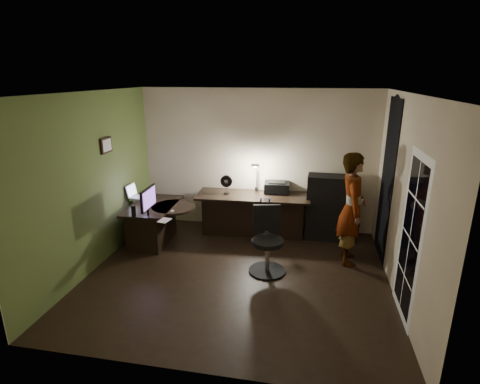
% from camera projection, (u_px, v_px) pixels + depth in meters
% --- Properties ---
extents(floor, '(4.50, 4.00, 0.01)m').
position_uv_depth(floor, '(237.00, 275.00, 5.72)').
color(floor, black).
rests_on(floor, ground).
extents(ceiling, '(4.50, 4.00, 0.01)m').
position_uv_depth(ceiling, '(236.00, 92.00, 4.90)').
color(ceiling, silver).
rests_on(ceiling, floor).
extents(wall_back, '(4.50, 0.01, 2.70)m').
position_uv_depth(wall_back, '(257.00, 160.00, 7.19)').
color(wall_back, '#BEAC8D').
rests_on(wall_back, floor).
extents(wall_front, '(4.50, 0.01, 2.70)m').
position_uv_depth(wall_front, '(194.00, 255.00, 3.43)').
color(wall_front, '#BEAC8D').
rests_on(wall_front, floor).
extents(wall_left, '(0.01, 4.00, 2.70)m').
position_uv_depth(wall_left, '(92.00, 183.00, 5.71)').
color(wall_left, '#BEAC8D').
rests_on(wall_left, floor).
extents(wall_right, '(0.01, 4.00, 2.70)m').
position_uv_depth(wall_right, '(405.00, 200.00, 4.91)').
color(wall_right, '#BEAC8D').
rests_on(wall_right, floor).
extents(green_wall_overlay, '(0.00, 4.00, 2.70)m').
position_uv_depth(green_wall_overlay, '(93.00, 183.00, 5.70)').
color(green_wall_overlay, '#4F622B').
rests_on(green_wall_overlay, floor).
extents(arched_doorway, '(0.01, 0.90, 2.60)m').
position_uv_depth(arched_doorway, '(387.00, 181.00, 6.01)').
color(arched_doorway, black).
rests_on(arched_doorway, floor).
extents(french_door, '(0.02, 0.92, 2.10)m').
position_uv_depth(french_door, '(410.00, 238.00, 4.49)').
color(french_door, white).
rests_on(french_door, floor).
extents(framed_picture, '(0.04, 0.30, 0.25)m').
position_uv_depth(framed_picture, '(106.00, 145.00, 5.97)').
color(framed_picture, black).
rests_on(framed_picture, wall_left).
extents(desk_left, '(0.81, 1.27, 0.72)m').
position_uv_depth(desk_left, '(154.00, 224.00, 6.75)').
color(desk_left, black).
rests_on(desk_left, floor).
extents(desk_right, '(2.13, 0.84, 0.78)m').
position_uv_depth(desk_right, '(253.00, 215.00, 7.08)').
color(desk_right, black).
rests_on(desk_right, floor).
extents(cabinet, '(0.82, 0.43, 1.21)m').
position_uv_depth(cabinet, '(329.00, 208.00, 6.84)').
color(cabinet, black).
rests_on(cabinet, floor).
extents(laptop_stand, '(0.22, 0.19, 0.09)m').
position_uv_depth(laptop_stand, '(140.00, 200.00, 6.83)').
color(laptop_stand, silver).
rests_on(laptop_stand, desk_left).
extents(laptop, '(0.35, 0.33, 0.24)m').
position_uv_depth(laptop, '(140.00, 191.00, 6.78)').
color(laptop, silver).
rests_on(laptop, laptop_stand).
extents(monitor, '(0.12, 0.54, 0.36)m').
position_uv_depth(monitor, '(148.00, 206.00, 6.08)').
color(monitor, black).
rests_on(monitor, desk_left).
extents(mouse, '(0.07, 0.09, 0.03)m').
position_uv_depth(mouse, '(172.00, 211.00, 6.34)').
color(mouse, silver).
rests_on(mouse, desk_left).
extents(phone, '(0.06, 0.12, 0.01)m').
position_uv_depth(phone, '(171.00, 199.00, 6.97)').
color(phone, black).
rests_on(phone, desk_left).
extents(pen, '(0.09, 0.13, 0.01)m').
position_uv_depth(pen, '(159.00, 208.00, 6.49)').
color(pen, black).
rests_on(pen, desk_left).
extents(speaker, '(0.10, 0.10, 0.20)m').
position_uv_depth(speaker, '(134.00, 211.00, 6.08)').
color(speaker, black).
rests_on(speaker, desk_left).
extents(notepad, '(0.19, 0.24, 0.01)m').
position_uv_depth(notepad, '(164.00, 220.00, 5.96)').
color(notepad, silver).
rests_on(notepad, desk_left).
extents(desk_fan, '(0.23, 0.13, 0.35)m').
position_uv_depth(desk_fan, '(227.00, 184.00, 6.97)').
color(desk_fan, black).
rests_on(desk_fan, desk_right).
extents(headphones, '(0.20, 0.12, 0.09)m').
position_uv_depth(headphones, '(265.00, 199.00, 6.53)').
color(headphones, navy).
rests_on(headphones, desk_right).
extents(printer, '(0.48, 0.38, 0.21)m').
position_uv_depth(printer, '(277.00, 187.00, 7.06)').
color(printer, black).
rests_on(printer, desk_right).
extents(desk_lamp, '(0.22, 0.30, 0.58)m').
position_uv_depth(desk_lamp, '(257.00, 176.00, 7.10)').
color(desk_lamp, black).
rests_on(desk_lamp, desk_right).
extents(office_chair, '(0.68, 0.68, 1.02)m').
position_uv_depth(office_chair, '(268.00, 242.00, 5.67)').
color(office_chair, black).
rests_on(office_chair, floor).
extents(person, '(0.44, 0.66, 1.81)m').
position_uv_depth(person, '(352.00, 209.00, 5.89)').
color(person, '#D8A88C').
rests_on(person, floor).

